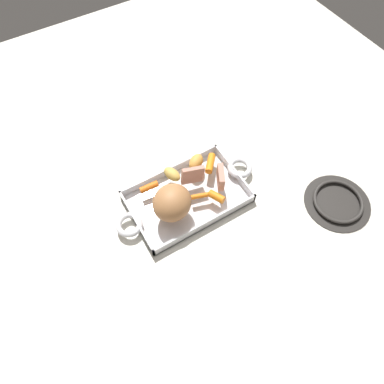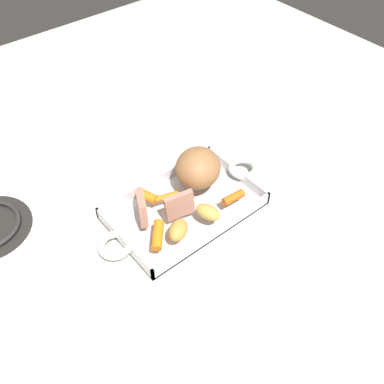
% 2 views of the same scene
% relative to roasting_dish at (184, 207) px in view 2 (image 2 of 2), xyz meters
% --- Properties ---
extents(ground_plane, '(2.14, 2.14, 0.00)m').
position_rel_roasting_dish_xyz_m(ground_plane, '(0.00, 0.00, -0.01)').
color(ground_plane, silver).
extents(roasting_dish, '(0.47, 0.23, 0.04)m').
position_rel_roasting_dish_xyz_m(roasting_dish, '(0.00, 0.00, 0.00)').
color(roasting_dish, silver).
rests_on(roasting_dish, ground_plane).
extents(pork_roast, '(0.16, 0.15, 0.09)m').
position_rel_roasting_dish_xyz_m(pork_roast, '(-0.07, -0.03, 0.07)').
color(pork_roast, '#A66F42').
rests_on(pork_roast, roasting_dish).
extents(roast_slice_thick, '(0.07, 0.03, 0.07)m').
position_rel_roasting_dish_xyz_m(roast_slice_thick, '(0.04, 0.03, 0.06)').
color(roast_slice_thick, tan).
rests_on(roast_slice_thick, roasting_dish).
extents(roast_slice_thin, '(0.05, 0.07, 0.07)m').
position_rel_roasting_dish_xyz_m(roast_slice_thin, '(0.11, -0.02, 0.06)').
color(roast_slice_thin, tan).
rests_on(roast_slice_thin, roasting_dish).
extents(baby_carrot_center_right, '(0.04, 0.06, 0.03)m').
position_rel_roasting_dish_xyz_m(baby_carrot_center_right, '(0.07, -0.06, 0.04)').
color(baby_carrot_center_right, orange).
rests_on(baby_carrot_center_right, roasting_dish).
extents(baby_carrot_short, '(0.07, 0.07, 0.03)m').
position_rel_roasting_dish_xyz_m(baby_carrot_short, '(0.12, 0.05, 0.04)').
color(baby_carrot_short, orange).
rests_on(baby_carrot_short, roasting_dish).
extents(baby_carrot_northeast, '(0.06, 0.02, 0.02)m').
position_rel_roasting_dish_xyz_m(baby_carrot_northeast, '(-0.09, 0.07, 0.03)').
color(baby_carrot_northeast, orange).
rests_on(baby_carrot_northeast, roasting_dish).
extents(baby_carrot_long, '(0.06, 0.03, 0.02)m').
position_rel_roasting_dish_xyz_m(baby_carrot_long, '(0.03, -0.03, 0.03)').
color(baby_carrot_long, orange).
rests_on(baby_carrot_long, roasting_dish).
extents(potato_whole, '(0.05, 0.07, 0.03)m').
position_rel_roasting_dish_xyz_m(potato_whole, '(-0.01, 0.07, 0.04)').
color(potato_whole, gold).
rests_on(potato_whole, roasting_dish).
extents(potato_golden_large, '(0.07, 0.06, 0.04)m').
position_rel_roasting_dish_xyz_m(potato_golden_large, '(0.08, 0.07, 0.04)').
color(potato_golden_large, gold).
rests_on(potato_golden_large, roasting_dish).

